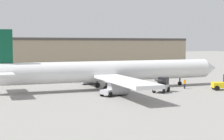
{
  "coord_description": "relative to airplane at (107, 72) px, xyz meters",
  "views": [
    {
      "loc": [
        -24.82,
        -52.64,
        7.87
      ],
      "look_at": [
        0.0,
        0.0,
        3.23
      ],
      "focal_mm": 55.0,
      "sensor_mm": 36.0,
      "label": 1
    }
  ],
  "objects": [
    {
      "name": "terminal_building",
      "position": [
        3.29,
        44.25,
        1.65
      ],
      "size": [
        82.15,
        15.65,
        9.22
      ],
      "color": "gray",
      "rests_on": "ground_plane"
    },
    {
      "name": "ground_crew_worker",
      "position": [
        12.34,
        -5.16,
        -2.07
      ],
      "size": [
        0.37,
        0.37,
        1.67
      ],
      "rotation": [
        0.0,
        0.0,
        1.39
      ],
      "color": "#1E2338",
      "rests_on": "ground_plane"
    },
    {
      "name": "baggage_tug",
      "position": [
        -2.16,
        -6.84,
        -2.05
      ],
      "size": [
        3.88,
        3.15,
        1.94
      ],
      "rotation": [
        0.0,
        0.0,
        0.5
      ],
      "color": "#B2B2B7",
      "rests_on": "ground_plane"
    },
    {
      "name": "belt_loader_truck",
      "position": [
        6.43,
        -7.09,
        -1.85
      ],
      "size": [
        3.48,
        3.2,
        2.37
      ],
      "rotation": [
        0.0,
        0.0,
        0.61
      ],
      "color": "#B2B2B7",
      "rests_on": "ground_plane"
    },
    {
      "name": "ground_plane",
      "position": [
        0.96,
        -0.07,
        -2.97
      ],
      "size": [
        400.0,
        400.0,
        0.0
      ],
      "primitive_type": "plane",
      "color": "gray"
    },
    {
      "name": "airplane",
      "position": [
        0.0,
        0.0,
        0.0
      ],
      "size": [
        44.15,
        35.75,
        9.9
      ],
      "rotation": [
        0.0,
        0.0,
        -0.07
      ],
      "color": "silver",
      "rests_on": "ground_plane"
    }
  ]
}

